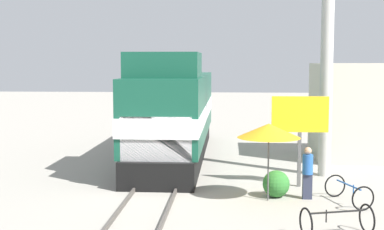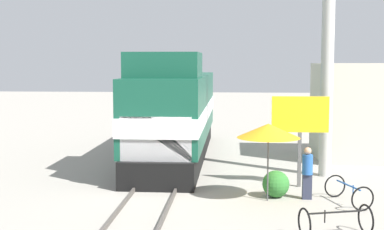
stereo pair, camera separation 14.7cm
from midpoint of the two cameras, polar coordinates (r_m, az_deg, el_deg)
ground_plane at (r=19.40m, az=-3.79°, el=-7.56°), size 120.00×120.00×0.00m
rail_near at (r=19.50m, az=-5.90°, el=-7.29°), size 0.08×40.95×0.15m
rail_far at (r=19.30m, az=-1.67°, el=-7.39°), size 0.08×40.95×0.15m
locomotive at (r=24.39m, az=-2.10°, el=0.08°), size 2.97×13.57×4.80m
utility_pole at (r=21.30m, az=14.06°, el=8.58°), size 1.80×0.48×11.08m
vendor_umbrella at (r=17.12m, az=7.95°, el=-1.67°), size 2.01×2.01×2.50m
billboard_sign at (r=19.27m, az=11.23°, el=-0.51°), size 2.00×0.12×3.23m
shrub_cluster at (r=17.91m, az=8.73°, el=-7.27°), size 0.89×0.89×0.89m
person_bystander at (r=17.77m, az=11.99°, el=-5.85°), size 0.34×0.34×1.70m
bicycle at (r=17.62m, az=16.11°, el=-7.84°), size 1.24×1.89×0.75m
bicycle_spare at (r=14.40m, az=14.90°, el=-10.80°), size 1.90×1.24×0.78m
building_block_distant at (r=25.98m, az=18.49°, el=0.41°), size 5.22×4.02×4.38m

